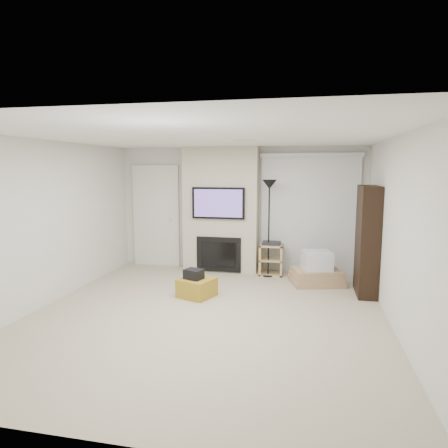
% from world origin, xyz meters
% --- Properties ---
extents(floor, '(5.00, 5.50, 0.00)m').
position_xyz_m(floor, '(0.00, 0.00, 0.00)').
color(floor, '#B9AC8F').
rests_on(floor, ground).
extents(ceiling, '(5.00, 5.50, 0.00)m').
position_xyz_m(ceiling, '(0.00, 0.00, 2.50)').
color(ceiling, white).
rests_on(ceiling, wall_back).
extents(wall_back, '(5.00, 0.00, 2.50)m').
position_xyz_m(wall_back, '(0.00, 2.75, 1.25)').
color(wall_back, silver).
rests_on(wall_back, ground).
extents(wall_front, '(5.00, 0.00, 2.50)m').
position_xyz_m(wall_front, '(0.00, -2.75, 1.25)').
color(wall_front, silver).
rests_on(wall_front, ground).
extents(wall_left, '(0.00, 5.50, 2.50)m').
position_xyz_m(wall_left, '(-2.50, 0.00, 1.25)').
color(wall_left, silver).
rests_on(wall_left, ground).
extents(wall_right, '(0.00, 5.50, 2.50)m').
position_xyz_m(wall_right, '(2.50, 0.00, 1.25)').
color(wall_right, silver).
rests_on(wall_right, ground).
extents(hvac_vent, '(0.35, 0.18, 0.01)m').
position_xyz_m(hvac_vent, '(0.40, 0.80, 2.50)').
color(hvac_vent, silver).
rests_on(hvac_vent, ceiling).
extents(ottoman, '(0.65, 0.65, 0.30)m').
position_xyz_m(ottoman, '(-0.37, 0.78, 0.15)').
color(ottoman, '#A38021').
rests_on(ottoman, floor).
extents(black_bag, '(0.34, 0.31, 0.16)m').
position_xyz_m(black_bag, '(-0.41, 0.76, 0.38)').
color(black_bag, black).
rests_on(black_bag, ottoman).
extents(fireplace_wall, '(1.50, 0.47, 2.50)m').
position_xyz_m(fireplace_wall, '(-0.35, 2.54, 1.24)').
color(fireplace_wall, beige).
rests_on(fireplace_wall, floor).
extents(entry_door, '(1.02, 0.11, 2.14)m').
position_xyz_m(entry_door, '(-1.80, 2.71, 1.05)').
color(entry_door, silver).
rests_on(entry_door, floor).
extents(vertical_blinds, '(1.98, 0.10, 2.37)m').
position_xyz_m(vertical_blinds, '(1.40, 2.70, 1.27)').
color(vertical_blinds, silver).
rests_on(vertical_blinds, floor).
extents(floor_lamp, '(0.28, 0.28, 1.86)m').
position_xyz_m(floor_lamp, '(0.65, 2.31, 1.47)').
color(floor_lamp, black).
rests_on(floor_lamp, floor).
extents(av_stand, '(0.45, 0.38, 0.66)m').
position_xyz_m(av_stand, '(0.70, 2.40, 0.35)').
color(av_stand, tan).
rests_on(av_stand, floor).
extents(box_stack, '(1.05, 0.90, 0.60)m').
position_xyz_m(box_stack, '(1.56, 1.92, 0.23)').
color(box_stack, tan).
rests_on(box_stack, floor).
extents(bookshelf, '(0.30, 0.80, 1.80)m').
position_xyz_m(bookshelf, '(2.34, 1.51, 0.90)').
color(bookshelf, black).
rests_on(bookshelf, floor).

